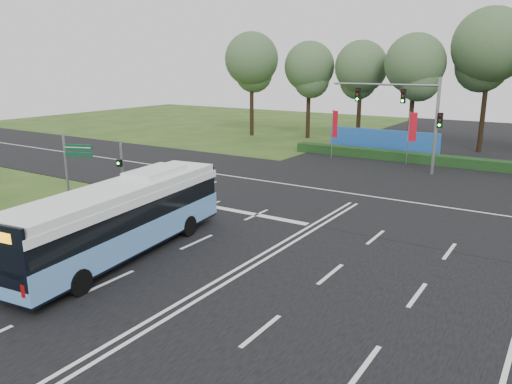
% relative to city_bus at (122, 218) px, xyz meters
% --- Properties ---
extents(ground, '(120.00, 120.00, 0.00)m').
position_rel_city_bus_xyz_m(ground, '(4.88, 2.88, -1.66)').
color(ground, '#2A4A18').
rests_on(ground, ground).
extents(road_main, '(20.00, 120.00, 0.04)m').
position_rel_city_bus_xyz_m(road_main, '(4.88, 2.88, -1.64)').
color(road_main, black).
rests_on(road_main, ground).
extents(road_cross, '(120.00, 14.00, 0.05)m').
position_rel_city_bus_xyz_m(road_cross, '(4.88, 14.88, -1.64)').
color(road_cross, black).
rests_on(road_cross, ground).
extents(bike_path, '(5.00, 18.00, 0.06)m').
position_rel_city_bus_xyz_m(bike_path, '(-7.62, -0.12, -1.63)').
color(bike_path, black).
rests_on(bike_path, ground).
extents(kerb_strip, '(0.25, 18.00, 0.12)m').
position_rel_city_bus_xyz_m(kerb_strip, '(-5.22, -0.12, -1.60)').
color(kerb_strip, gray).
rests_on(kerb_strip, ground).
extents(city_bus, '(3.84, 11.71, 3.30)m').
position_rel_city_bus_xyz_m(city_bus, '(0.00, 0.00, 0.00)').
color(city_bus, '#5A90D2').
rests_on(city_bus, ground).
extents(pedestrian_signal, '(0.31, 0.42, 3.53)m').
position_rel_city_bus_xyz_m(pedestrian_signal, '(-6.18, 5.70, 0.27)').
color(pedestrian_signal, gray).
rests_on(pedestrian_signal, ground).
extents(street_sign, '(1.58, 0.68, 4.31)m').
position_rel_city_bus_xyz_m(street_sign, '(-7.29, 3.23, 1.03)').
color(street_sign, gray).
rests_on(street_sign, ground).
extents(banner_flag_left, '(0.58, 0.28, 4.20)m').
position_rel_city_bus_xyz_m(banner_flag_left, '(-1.81, 25.24, 1.09)').
color(banner_flag_left, gray).
rests_on(banner_flag_left, ground).
extents(banner_flag_mid, '(0.60, 0.27, 4.29)m').
position_rel_city_bus_xyz_m(banner_flag_mid, '(4.39, 26.21, 1.14)').
color(banner_flag_mid, gray).
rests_on(banner_flag_mid, ground).
extents(traffic_light_gantry, '(8.41, 0.28, 7.00)m').
position_rel_city_bus_xyz_m(traffic_light_gantry, '(5.09, 23.38, 3.00)').
color(traffic_light_gantry, gray).
rests_on(traffic_light_gantry, ground).
extents(hedge, '(22.00, 1.20, 0.80)m').
position_rel_city_bus_xyz_m(hedge, '(4.88, 27.38, -1.26)').
color(hedge, '#123215').
rests_on(hedge, ground).
extents(blue_hoarding, '(10.00, 0.30, 2.20)m').
position_rel_city_bus_xyz_m(blue_hoarding, '(0.88, 29.88, -0.56)').
color(blue_hoarding, '#2059B1').
rests_on(blue_hoarding, ground).
extents(eucalyptus_row, '(53.06, 9.08, 12.79)m').
position_rel_city_bus_xyz_m(eucalyptus_row, '(9.21, 34.51, 6.81)').
color(eucalyptus_row, black).
rests_on(eucalyptus_row, ground).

